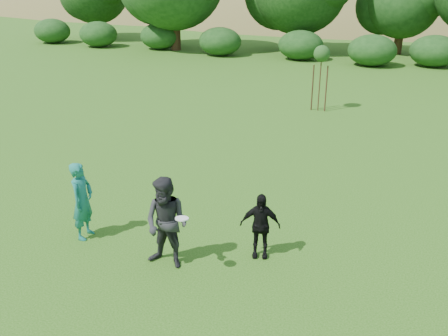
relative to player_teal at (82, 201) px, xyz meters
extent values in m
plane|color=#19470C|center=(2.49, -0.36, -0.93)|extent=(120.00, 120.00, 0.00)
imported|color=#176B5F|center=(0.00, 0.00, 0.00)|extent=(0.50, 0.71, 1.86)
imported|color=#27272A|center=(2.37, -0.40, 0.07)|extent=(1.01, 0.81, 2.00)
imported|color=black|center=(4.07, 0.63, -0.18)|extent=(0.94, 0.57, 1.49)
cylinder|color=white|center=(2.87, -0.71, 0.42)|extent=(0.27, 0.27, 0.05)
cylinder|color=#3D2518|center=(3.00, 13.07, 0.32)|extent=(0.05, 0.05, 2.50)
sphere|color=#244C1B|center=(3.00, 13.07, 1.57)|extent=(0.70, 0.70, 0.70)
cylinder|color=#3A2316|center=(2.70, 13.07, 0.07)|extent=(0.06, 0.06, 2.00)
cylinder|color=#402619|center=(3.30, 13.07, 0.07)|extent=(0.06, 0.06, 2.00)
ellipsoid|color=olive|center=(-22.51, 69.64, -13.03)|extent=(110.00, 70.00, 44.00)
ellipsoid|color=olive|center=(-2.51, 57.64, -8.63)|extent=(80.00, 50.00, 28.00)
cylinder|color=#3A2616|center=(-19.51, 29.64, 0.38)|extent=(0.65, 0.65, 2.62)
cylinder|color=#3A2616|center=(-10.51, 26.64, 0.65)|extent=(0.73, 0.73, 3.15)
cylinder|color=#3A2616|center=(-1.51, 28.64, 0.47)|extent=(0.68, 0.68, 2.80)
cylinder|color=#3A2616|center=(5.49, 30.64, 0.21)|extent=(0.60, 0.60, 2.27)
sphere|color=#194214|center=(5.49, 30.64, 2.79)|extent=(5.22, 5.22, 5.22)
camera|label=1|loc=(6.70, -8.52, 4.98)|focal=40.00mm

